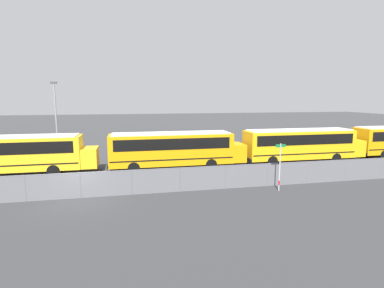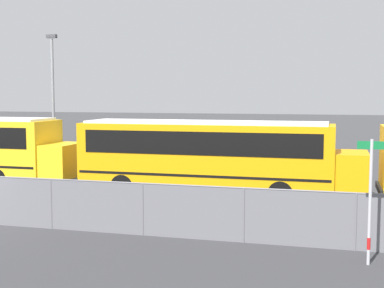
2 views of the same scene
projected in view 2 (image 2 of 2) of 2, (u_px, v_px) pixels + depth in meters
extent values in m
cylinder|color=slate|center=(51.00, 204.00, 17.04)|extent=(0.07, 0.07, 1.61)
cylinder|color=slate|center=(143.00, 210.00, 16.25)|extent=(0.07, 0.07, 1.61)
cylinder|color=slate|center=(244.00, 215.00, 15.45)|extent=(0.07, 0.07, 1.61)
cylinder|color=slate|center=(356.00, 222.00, 14.65)|extent=(0.07, 0.07, 1.61)
cube|color=yellow|center=(62.00, 161.00, 24.42)|extent=(1.26, 2.28, 1.56)
cylinder|color=black|center=(26.00, 172.00, 26.24)|extent=(0.98, 0.28, 0.98)
cube|color=orange|center=(205.00, 154.00, 22.33)|extent=(10.52, 2.48, 2.59)
cube|color=black|center=(205.00, 141.00, 22.28)|extent=(9.67, 2.52, 0.93)
cube|color=black|center=(205.00, 172.00, 22.40)|extent=(10.31, 2.51, 0.10)
cube|color=orange|center=(351.00, 172.00, 20.87)|extent=(1.26, 2.28, 1.56)
cube|color=black|center=(89.00, 177.00, 23.80)|extent=(0.12, 2.48, 0.24)
cube|color=silver|center=(205.00, 122.00, 22.21)|extent=(9.99, 2.23, 0.10)
cylinder|color=black|center=(286.00, 184.00, 22.69)|extent=(0.98, 0.28, 0.98)
cylinder|color=black|center=(280.00, 194.00, 20.54)|extent=(0.98, 0.28, 0.98)
cylinder|color=black|center=(141.00, 178.00, 24.37)|extent=(0.98, 0.28, 0.98)
cylinder|color=black|center=(123.00, 186.00, 22.21)|extent=(0.98, 0.28, 0.98)
cube|color=black|center=(379.00, 189.00, 20.76)|extent=(0.12, 2.48, 0.24)
cylinder|color=#B7B7BC|center=(370.00, 203.00, 13.37)|extent=(0.08, 0.08, 3.19)
cylinder|color=red|center=(369.00, 244.00, 13.47)|extent=(0.09, 0.09, 0.30)
cube|color=#147238|center=(372.00, 145.00, 13.24)|extent=(0.70, 0.02, 0.20)
cylinder|color=gray|center=(53.00, 104.00, 30.86)|extent=(0.16, 0.16, 7.44)
cube|color=#47474C|center=(52.00, 36.00, 30.49)|extent=(0.60, 0.24, 0.20)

